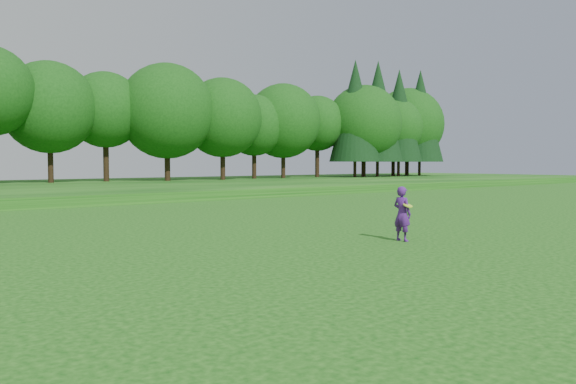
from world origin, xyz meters
TOP-DOWN VIEW (x-y plane):
  - ground at (0.00, 0.00)m, footprint 140.00×140.00m
  - berm at (0.00, 34.00)m, footprint 130.00×30.00m
  - walking_path at (0.00, 20.00)m, footprint 130.00×1.60m
  - treeline at (0.00, 38.00)m, footprint 104.00×7.00m
  - woman at (0.69, 0.55)m, footprint 0.39×0.65m

SIDE VIEW (x-z plane):
  - ground at x=0.00m, z-range 0.00..0.00m
  - walking_path at x=0.00m, z-range 0.00..0.04m
  - berm at x=0.00m, z-range 0.00..0.60m
  - woman at x=0.69m, z-range 0.00..1.60m
  - treeline at x=0.00m, z-range 0.60..15.60m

